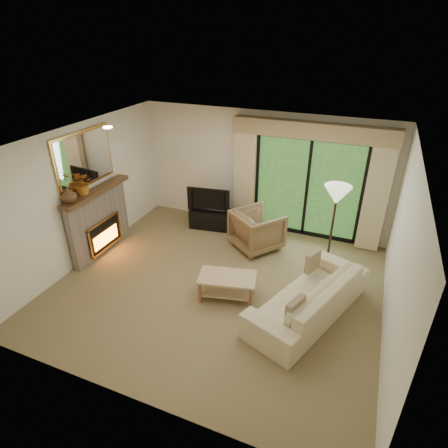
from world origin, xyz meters
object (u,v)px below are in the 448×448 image
at_px(media_console, 210,218).
at_px(armchair, 257,230).
at_px(coffee_table, 227,287).
at_px(sofa, 308,296).

relative_size(media_console, armchair, 0.98).
distance_m(armchair, coffee_table, 1.76).
relative_size(armchair, coffee_table, 0.95).
xyz_separation_m(armchair, coffee_table, (0.05, -1.74, -0.20)).
bearing_deg(sofa, armchair, -119.38).
bearing_deg(coffee_table, sofa, -8.47).
distance_m(armchair, sofa, 2.15).
bearing_deg(coffee_table, armchair, 78.63).
height_order(armchair, coffee_table, armchair).
xyz_separation_m(media_console, armchair, (1.25, -0.43, 0.19)).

